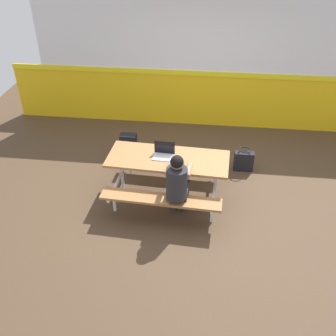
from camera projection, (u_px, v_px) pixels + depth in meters
name	position (u px, v px, depth m)	size (l,w,h in m)	color
ground_plane	(193.00, 198.00, 6.39)	(10.00, 10.00, 0.02)	#4C3826
accent_backdrop	(203.00, 68.00, 7.81)	(8.00, 0.14, 2.60)	yellow
picnic_table_main	(168.00, 167.00, 6.10)	(1.91, 1.65, 0.74)	#9E6B3D
student_nearer	(177.00, 182.00, 5.54)	(0.38, 0.53, 1.21)	#2D2D38
laptop_silver	(164.00, 154.00, 6.02)	(0.33, 0.24, 0.22)	silver
backpack_dark	(129.00, 145.00, 7.34)	(0.30, 0.22, 0.44)	black
tote_bag_bright	(244.00, 161.00, 6.93)	(0.34, 0.21, 0.43)	black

